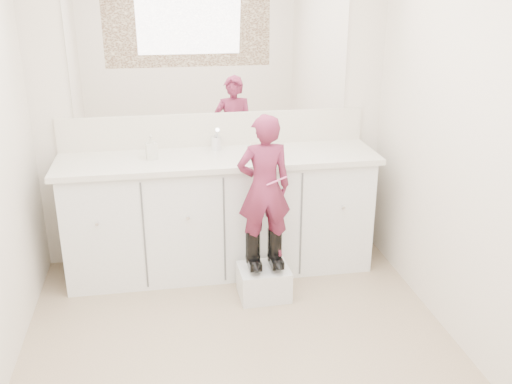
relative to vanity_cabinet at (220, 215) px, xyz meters
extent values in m
plane|color=#8D735C|center=(0.00, -1.23, -0.42)|extent=(3.00, 3.00, 0.00)
plane|color=beige|center=(0.00, 0.27, 0.77)|extent=(2.60, 0.00, 2.60)
plane|color=beige|center=(0.00, -2.73, 0.77)|extent=(2.60, 0.00, 2.60)
plane|color=beige|center=(1.30, -1.23, 0.78)|extent=(0.00, 3.00, 3.00)
cube|color=silver|center=(0.00, 0.00, 0.00)|extent=(2.20, 0.55, 0.85)
cube|color=beige|center=(0.00, -0.01, 0.45)|extent=(2.28, 0.58, 0.04)
cube|color=beige|center=(0.00, 0.26, 0.59)|extent=(2.28, 0.03, 0.25)
cube|color=white|center=(0.00, 0.26, 1.22)|extent=(2.00, 0.02, 1.00)
cube|color=#472819|center=(0.00, -2.71, 1.22)|extent=(2.00, 0.01, 1.20)
cylinder|color=silver|center=(0.00, 0.15, 0.52)|extent=(0.08, 0.08, 0.10)
imported|color=beige|center=(0.27, -0.05, 0.51)|extent=(0.12, 0.12, 0.09)
imported|color=beige|center=(-0.47, 0.01, 0.55)|extent=(0.09, 0.09, 0.17)
cube|color=silver|center=(0.24, -0.48, -0.32)|extent=(0.35, 0.29, 0.22)
imported|color=#A6335F|center=(0.24, -0.48, 0.38)|extent=(0.36, 0.24, 0.97)
cylinder|color=#E45896|center=(0.31, -0.54, 0.44)|extent=(0.14, 0.02, 0.06)
camera|label=1|loc=(-0.40, -3.88, 1.66)|focal=40.00mm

